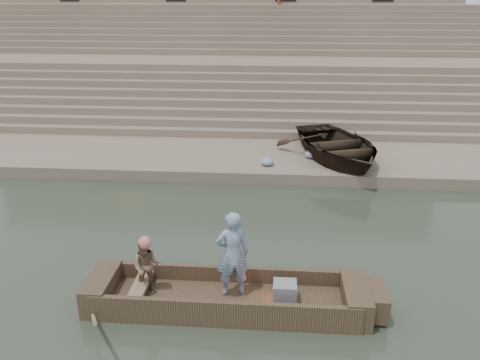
# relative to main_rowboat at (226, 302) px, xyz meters

# --- Properties ---
(ground) EXTENTS (120.00, 120.00, 0.00)m
(ground) POSITION_rel_main_rowboat_xyz_m (-3.77, 0.65, -0.11)
(ground) COLOR #252E23
(ground) RESTS_ON ground
(lower_landing) EXTENTS (32.00, 4.00, 0.40)m
(lower_landing) POSITION_rel_main_rowboat_xyz_m (-3.77, 8.65, 0.09)
(lower_landing) COLOR #816F5C
(lower_landing) RESTS_ON ground
(mid_landing) EXTENTS (32.00, 3.00, 2.80)m
(mid_landing) POSITION_rel_main_rowboat_xyz_m (-3.77, 16.15, 1.29)
(mid_landing) COLOR #816F5C
(mid_landing) RESTS_ON ground
(upper_landing) EXTENTS (32.00, 3.00, 5.20)m
(upper_landing) POSITION_rel_main_rowboat_xyz_m (-3.77, 23.15, 2.49)
(upper_landing) COLOR #816F5C
(upper_landing) RESTS_ON ground
(ghat_steps) EXTENTS (32.00, 11.00, 5.20)m
(ghat_steps) POSITION_rel_main_rowboat_xyz_m (-3.77, 17.84, 1.69)
(ghat_steps) COLOR #816F5C
(ghat_steps) RESTS_ON ground
(main_rowboat) EXTENTS (5.00, 1.30, 0.22)m
(main_rowboat) POSITION_rel_main_rowboat_xyz_m (0.00, 0.00, 0.00)
(main_rowboat) COLOR brown
(main_rowboat) RESTS_ON ground
(rowboat_trim) EXTENTS (6.04, 2.63, 1.87)m
(rowboat_trim) POSITION_rel_main_rowboat_xyz_m (0.21, -0.01, 0.20)
(rowboat_trim) COLOR brown
(rowboat_trim) RESTS_ON ground
(standing_man) EXTENTS (0.74, 0.58, 1.82)m
(standing_man) POSITION_rel_main_rowboat_xyz_m (0.11, 0.16, 1.02)
(standing_man) COLOR navy
(standing_man) RESTS_ON main_rowboat
(rowing_man) EXTENTS (0.63, 0.52, 1.20)m
(rowing_man) POSITION_rel_main_rowboat_xyz_m (-1.60, 0.08, 0.71)
(rowing_man) COLOR #2A7F5B
(rowing_man) RESTS_ON main_rowboat
(television) EXTENTS (0.46, 0.42, 0.40)m
(television) POSITION_rel_main_rowboat_xyz_m (1.15, 0.00, 0.31)
(television) COLOR slate
(television) RESTS_ON main_rowboat
(beached_rowboat) EXTENTS (4.82, 5.68, 1.00)m
(beached_rowboat) POSITION_rel_main_rowboat_xyz_m (3.04, 8.39, 0.79)
(beached_rowboat) COLOR #2D2116
(beached_rowboat) RESTS_ON lower_landing
(cloth_bundles) EXTENTS (1.97, 1.36, 0.26)m
(cloth_bundles) POSITION_rel_main_rowboat_xyz_m (1.38, 7.98, 0.42)
(cloth_bundles) COLOR #3F5999
(cloth_bundles) RESTS_ON lower_landing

